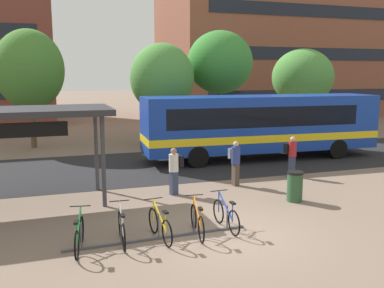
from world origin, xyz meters
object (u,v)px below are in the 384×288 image
at_px(transit_shelter, 4,116).
at_px(street_tree_2, 303,77).
at_px(commuter_grey_pack_1, 235,160).
at_px(commuter_black_pack_0, 291,154).
at_px(city_bus, 263,124).
at_px(parked_bicycle_green_0, 79,236).
at_px(parked_bicycle_silver_1, 122,229).
at_px(parked_bicycle_orange_3, 197,222).
at_px(commuter_black_pack_2, 175,168).
at_px(parked_bicycle_yellow_2, 160,226).
at_px(street_tree_1, 29,70).
at_px(trash_bin, 295,186).
at_px(parked_bicycle_blue_4, 226,216).
at_px(street_tree_0, 220,63).
at_px(street_tree_3, 162,78).

distance_m(transit_shelter, street_tree_2, 22.48).
bearing_deg(commuter_grey_pack_1, commuter_black_pack_0, 91.72).
xyz_separation_m(city_bus, commuter_grey_pack_1, (-3.44, -4.40, -0.77)).
distance_m(parked_bicycle_green_0, street_tree_2, 23.93).
height_order(city_bus, street_tree_2, street_tree_2).
relative_size(parked_bicycle_silver_1, parked_bicycle_orange_3, 1.00).
relative_size(city_bus, commuter_black_pack_2, 7.13).
distance_m(city_bus, commuter_black_pack_0, 3.98).
relative_size(parked_bicycle_yellow_2, street_tree_1, 0.25).
bearing_deg(trash_bin, commuter_black_pack_2, 151.18).
distance_m(parked_bicycle_blue_4, trash_bin, 3.65).
relative_size(city_bus, parked_bicycle_yellow_2, 7.05).
bearing_deg(street_tree_1, commuter_black_pack_2, -65.96).
height_order(parked_bicycle_yellow_2, commuter_grey_pack_1, commuter_grey_pack_1).
bearing_deg(parked_bicycle_orange_3, street_tree_0, -16.52).
relative_size(commuter_black_pack_2, street_tree_3, 0.28).
bearing_deg(street_tree_1, commuter_grey_pack_1, -55.34).
xyz_separation_m(parked_bicycle_green_0, street_tree_2, (16.76, 16.68, 3.65)).
bearing_deg(parked_bicycle_green_0, transit_shelter, 34.14).
distance_m(city_bus, parked_bicycle_blue_4, 10.34).
height_order(parked_bicycle_yellow_2, commuter_black_pack_2, commuter_black_pack_2).
relative_size(parked_bicycle_orange_3, street_tree_1, 0.25).
height_order(parked_bicycle_orange_3, commuter_grey_pack_1, commuter_grey_pack_1).
distance_m(parked_bicycle_blue_4, street_tree_1, 17.06).
xyz_separation_m(parked_bicycle_blue_4, street_tree_0, (5.74, 14.99, 4.61)).
bearing_deg(street_tree_2, commuter_grey_pack_1, -131.07).
relative_size(commuter_black_pack_0, trash_bin, 1.66).
xyz_separation_m(parked_bicycle_orange_3, parked_bicycle_blue_4, (0.91, 0.19, 0.00)).
height_order(city_bus, street_tree_3, street_tree_3).
bearing_deg(parked_bicycle_blue_4, street_tree_3, -9.32).
xyz_separation_m(street_tree_1, street_tree_3, (7.41, -1.46, -0.49)).
bearing_deg(street_tree_1, parked_bicycle_orange_3, -73.00).
distance_m(parked_bicycle_green_0, transit_shelter, 5.38).
relative_size(city_bus, parked_bicycle_orange_3, 7.05).
height_order(parked_bicycle_yellow_2, street_tree_1, street_tree_1).
relative_size(city_bus, street_tree_1, 1.78).
height_order(commuter_grey_pack_1, trash_bin, commuter_grey_pack_1).
relative_size(city_bus, street_tree_2, 1.99).
distance_m(city_bus, parked_bicycle_silver_1, 12.23).
height_order(parked_bicycle_green_0, transit_shelter, transit_shelter).
bearing_deg(transit_shelter, street_tree_2, 32.53).
xyz_separation_m(parked_bicycle_orange_3, trash_bin, (4.14, 1.89, 0.13)).
bearing_deg(commuter_grey_pack_1, street_tree_0, 151.99).
bearing_deg(commuter_black_pack_2, parked_bicycle_silver_1, 37.13).
bearing_deg(transit_shelter, street_tree_3, 51.76).
bearing_deg(commuter_black_pack_2, street_tree_2, -156.14).
bearing_deg(commuter_black_pack_0, street_tree_0, 129.41).
distance_m(parked_bicycle_green_0, parked_bicycle_orange_3, 3.06).
bearing_deg(street_tree_0, parked_bicycle_yellow_2, -116.82).
relative_size(parked_bicycle_yellow_2, transit_shelter, 0.26).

